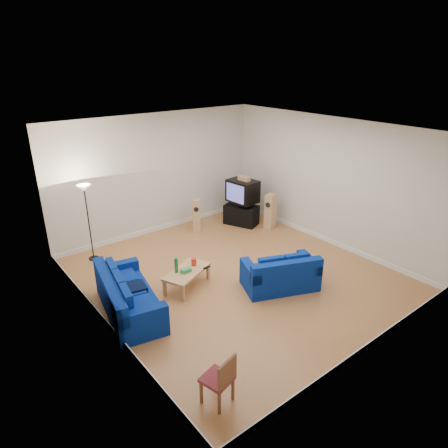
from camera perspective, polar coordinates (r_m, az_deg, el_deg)
room at (r=8.30m, az=1.71°, el=1.98°), size 6.01×6.51×3.21m
sofa_three_seat at (r=7.83m, az=-13.76°, el=-10.40°), size 1.25×2.15×0.78m
sofa_loveseat at (r=8.45m, az=8.12°, el=-7.34°), size 1.71×1.35×0.75m
coffee_table at (r=8.40m, az=-5.33°, el=-6.95°), size 1.21×0.93×0.39m
bottle at (r=8.26m, az=-6.83°, el=-5.88°), size 0.08×0.08×0.32m
tissue_box at (r=8.29m, az=-5.44°, el=-6.61°), size 0.21×0.11×0.08m
red_canister at (r=8.53m, az=-4.33°, el=-5.40°), size 0.16×0.16×0.16m
remote at (r=8.44m, az=-2.47°, el=-6.21°), size 0.17×0.06×0.02m
tv_stand at (r=11.51m, az=2.49°, el=1.34°), size 0.84×1.06×0.57m
av_receiver at (r=11.40m, az=2.70°, el=2.94°), size 0.59×0.61×0.11m
television at (r=11.30m, az=2.67°, el=4.73°), size 0.69×0.87×0.63m
centre_speaker at (r=11.15m, az=2.88°, el=6.52°), size 0.18×0.38×0.13m
speaker_left at (r=11.04m, az=-3.99°, el=1.30°), size 0.32×0.34×0.91m
speaker_right at (r=11.20m, az=6.63°, el=1.79°), size 0.35×0.30×1.01m
floor_lamp at (r=9.56m, az=-19.19°, el=3.45°), size 0.32×0.32×1.85m
dining_chair at (r=5.83m, az=-0.50°, el=-21.15°), size 0.47×0.47×0.81m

